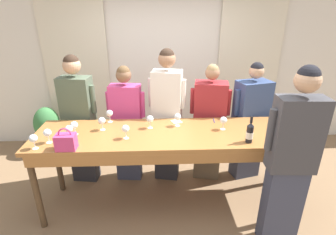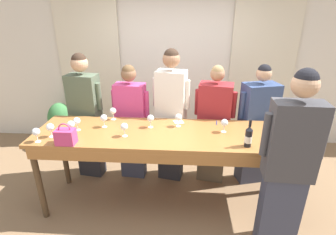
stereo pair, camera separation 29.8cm
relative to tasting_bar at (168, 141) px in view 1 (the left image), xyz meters
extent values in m
plane|color=#846647|center=(0.00, 0.03, -0.90)|extent=(18.00, 18.00, 0.00)
cube|color=silver|center=(0.00, 1.85, 0.50)|extent=(12.00, 0.06, 2.80)
cube|color=beige|center=(-1.45, 1.78, 0.44)|extent=(1.05, 0.03, 2.69)
cube|color=beige|center=(1.45, 1.78, 0.44)|extent=(1.05, 0.03, 2.69)
cube|color=#9E6633|center=(0.00, 0.03, 0.07)|extent=(3.03, 0.81, 0.05)
cube|color=#9E6633|center=(0.00, -0.36, -0.01)|extent=(2.90, 0.03, 0.12)
cylinder|color=#4C3823|center=(-1.44, -0.30, -0.43)|extent=(0.07, 0.07, 0.96)
cylinder|color=#4C3823|center=(1.44, -0.30, -0.43)|extent=(0.07, 0.07, 0.96)
cylinder|color=#4C3823|center=(-1.44, 0.36, -0.43)|extent=(0.07, 0.07, 0.96)
cylinder|color=#4C3823|center=(1.44, 0.36, -0.43)|extent=(0.07, 0.07, 0.96)
cylinder|color=black|center=(0.84, -0.24, 0.19)|extent=(0.07, 0.07, 0.18)
cone|color=black|center=(0.84, -0.24, 0.30)|extent=(0.07, 0.07, 0.04)
cylinder|color=black|center=(0.84, -0.24, 0.36)|extent=(0.03, 0.03, 0.07)
cylinder|color=white|center=(0.84, -0.24, 0.18)|extent=(0.07, 0.07, 0.07)
cube|color=#C63870|center=(-1.03, -0.30, 0.18)|extent=(0.19, 0.13, 0.16)
torus|color=#C63870|center=(-1.03, -0.30, 0.26)|extent=(0.13, 0.01, 0.13)
cylinder|color=white|center=(-0.71, 0.35, 0.10)|extent=(0.06, 0.06, 0.00)
cylinder|color=white|center=(-0.71, 0.35, 0.14)|extent=(0.01, 0.01, 0.08)
sphere|color=white|center=(-0.71, 0.35, 0.21)|extent=(0.08, 0.08, 0.08)
sphere|color=beige|center=(-0.71, 0.35, 0.20)|extent=(0.05, 0.05, 0.05)
cylinder|color=white|center=(-0.21, 0.15, 0.10)|extent=(0.06, 0.06, 0.00)
cylinder|color=white|center=(-0.21, 0.15, 0.14)|extent=(0.01, 0.01, 0.08)
sphere|color=white|center=(-0.21, 0.15, 0.21)|extent=(0.08, 0.08, 0.08)
cylinder|color=white|center=(0.12, 0.20, 0.10)|extent=(0.06, 0.06, 0.00)
cylinder|color=white|center=(0.12, 0.20, 0.14)|extent=(0.01, 0.01, 0.08)
sphere|color=white|center=(0.12, 0.20, 0.21)|extent=(0.08, 0.08, 0.08)
sphere|color=beige|center=(0.12, 0.20, 0.20)|extent=(0.05, 0.05, 0.05)
cylinder|color=white|center=(-0.46, -0.10, 0.10)|extent=(0.06, 0.06, 0.00)
cylinder|color=white|center=(-0.46, -0.10, 0.14)|extent=(0.01, 0.01, 0.08)
sphere|color=white|center=(-0.46, -0.10, 0.21)|extent=(0.08, 0.08, 0.08)
cylinder|color=white|center=(-0.76, 0.13, 0.10)|extent=(0.06, 0.06, 0.00)
cylinder|color=white|center=(-0.76, 0.13, 0.14)|extent=(0.01, 0.01, 0.08)
sphere|color=white|center=(-0.76, 0.13, 0.21)|extent=(0.08, 0.08, 0.08)
cylinder|color=white|center=(0.64, 0.08, 0.10)|extent=(0.06, 0.06, 0.00)
cylinder|color=white|center=(0.64, 0.08, 0.14)|extent=(0.01, 0.01, 0.08)
sphere|color=white|center=(0.64, 0.08, 0.21)|extent=(0.08, 0.08, 0.08)
sphere|color=beige|center=(0.64, 0.08, 0.20)|extent=(0.05, 0.05, 0.05)
cylinder|color=white|center=(-1.35, -0.28, 0.10)|extent=(0.06, 0.06, 0.00)
cylinder|color=white|center=(-1.35, -0.28, 0.14)|extent=(0.01, 0.01, 0.08)
sphere|color=white|center=(-1.35, -0.28, 0.21)|extent=(0.08, 0.08, 0.08)
cylinder|color=white|center=(-1.04, 0.02, 0.10)|extent=(0.06, 0.06, 0.00)
cylinder|color=white|center=(-1.04, 0.02, 0.14)|extent=(0.01, 0.01, 0.08)
sphere|color=white|center=(-1.04, 0.02, 0.21)|extent=(0.08, 0.08, 0.08)
sphere|color=beige|center=(-1.04, 0.02, 0.20)|extent=(0.05, 0.05, 0.05)
cylinder|color=white|center=(-1.07, -0.08, 0.10)|extent=(0.06, 0.06, 0.00)
cylinder|color=white|center=(-1.07, -0.08, 0.14)|extent=(0.01, 0.01, 0.08)
sphere|color=white|center=(-1.07, -0.08, 0.21)|extent=(0.08, 0.08, 0.08)
cylinder|color=white|center=(-1.26, -0.16, 0.10)|extent=(0.06, 0.06, 0.00)
cylinder|color=white|center=(-1.26, -0.16, 0.14)|extent=(0.01, 0.01, 0.08)
sphere|color=white|center=(-1.26, -0.16, 0.21)|extent=(0.08, 0.08, 0.08)
cube|color=white|center=(0.12, 0.33, 0.10)|extent=(0.15, 0.15, 0.00)
cylinder|color=#193399|center=(0.58, 0.33, 0.10)|extent=(0.02, 0.12, 0.01)
cube|color=#28282D|center=(-1.16, 0.61, -0.48)|extent=(0.36, 0.25, 0.84)
cube|color=#4C5B47|center=(-1.16, 0.61, 0.27)|extent=(0.43, 0.29, 0.67)
sphere|color=tan|center=(-1.16, 0.61, 0.75)|extent=(0.22, 0.22, 0.22)
sphere|color=#332319|center=(-1.16, 0.61, 0.79)|extent=(0.19, 0.19, 0.19)
cylinder|color=#4C5B47|center=(-0.95, 0.58, 0.32)|extent=(0.08, 0.08, 0.37)
cylinder|color=#4C5B47|center=(-1.38, 0.64, 0.32)|extent=(0.08, 0.08, 0.37)
cube|color=#383D51|center=(-0.54, 0.61, -0.52)|extent=(0.35, 0.21, 0.78)
cube|color=#C63D7A|center=(-0.54, 0.61, 0.18)|extent=(0.42, 0.25, 0.62)
sphere|color=brown|center=(-0.54, 0.61, 0.62)|extent=(0.20, 0.20, 0.20)
sphere|color=brown|center=(-0.54, 0.61, 0.66)|extent=(0.17, 0.17, 0.17)
cylinder|color=#C63D7A|center=(-0.32, 0.59, 0.23)|extent=(0.08, 0.08, 0.34)
cylinder|color=#C63D7A|center=(-0.76, 0.63, 0.23)|extent=(0.08, 0.08, 0.34)
cube|color=#28282D|center=(0.01, 0.61, -0.47)|extent=(0.36, 0.27, 0.88)
cube|color=silver|center=(0.01, 0.61, 0.32)|extent=(0.42, 0.32, 0.70)
sphere|color=#9E7051|center=(0.01, 0.61, 0.82)|extent=(0.22, 0.22, 0.22)
sphere|color=#332319|center=(0.01, 0.61, 0.85)|extent=(0.19, 0.19, 0.19)
cylinder|color=silver|center=(0.22, 0.57, 0.37)|extent=(0.08, 0.08, 0.38)
cylinder|color=silver|center=(-0.20, 0.65, 0.37)|extent=(0.08, 0.08, 0.38)
cube|color=brown|center=(0.59, 0.61, -0.51)|extent=(0.40, 0.29, 0.79)
cube|color=maroon|center=(0.59, 0.61, 0.20)|extent=(0.47, 0.34, 0.63)
sphere|color=#9E7051|center=(0.59, 0.61, 0.64)|extent=(0.18, 0.18, 0.18)
sphere|color=#93754C|center=(0.59, 0.61, 0.67)|extent=(0.16, 0.16, 0.16)
cylinder|color=maroon|center=(0.82, 0.57, 0.25)|extent=(0.08, 0.08, 0.35)
cylinder|color=maroon|center=(0.36, 0.66, 0.25)|extent=(0.08, 0.08, 0.35)
cube|color=#383D51|center=(1.15, 0.61, -0.51)|extent=(0.42, 0.32, 0.80)
cube|color=#334775|center=(1.15, 0.61, 0.21)|extent=(0.49, 0.37, 0.63)
sphere|color=tan|center=(1.15, 0.61, 0.65)|extent=(0.19, 0.19, 0.19)
sphere|color=black|center=(1.15, 0.61, 0.69)|extent=(0.17, 0.17, 0.17)
cylinder|color=#334775|center=(1.39, 0.67, 0.26)|extent=(0.09, 0.09, 0.35)
cylinder|color=#334775|center=(0.92, 0.55, 0.26)|extent=(0.09, 0.09, 0.35)
cube|color=#383D51|center=(1.12, -0.59, -0.45)|extent=(0.37, 0.20, 0.90)
cube|color=#3D3D42|center=(1.12, -0.59, 0.35)|extent=(0.43, 0.24, 0.71)
sphere|color=tan|center=(1.12, -0.59, 0.85)|extent=(0.21, 0.21, 0.21)
sphere|color=black|center=(1.12, -0.59, 0.89)|extent=(0.19, 0.19, 0.19)
cylinder|color=#3D3D42|center=(0.89, -0.58, 0.41)|extent=(0.07, 0.07, 0.39)
cylinder|color=#3D3D42|center=(1.35, -0.61, 0.41)|extent=(0.07, 0.07, 0.39)
cylinder|color=#4C4C51|center=(-1.96, 1.42, -0.78)|extent=(0.22, 0.22, 0.24)
ellipsoid|color=#38753D|center=(-1.96, 1.42, -0.40)|extent=(0.42, 0.42, 0.60)
camera|label=1|loc=(-0.12, -2.64, 1.41)|focal=28.00mm
camera|label=2|loc=(0.18, -2.64, 1.41)|focal=28.00mm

